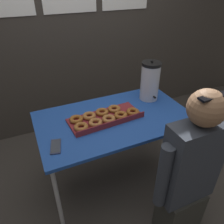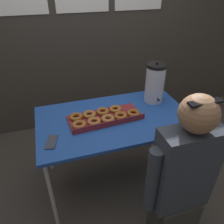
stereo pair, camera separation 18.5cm
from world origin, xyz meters
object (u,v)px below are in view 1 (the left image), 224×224
Objects in this scene: coffee_urn at (150,81)px; person_seated at (188,175)px; cell_phone at (56,146)px; donut_box at (104,117)px.

person_seated reaches higher than coffee_urn.
coffee_urn is 1.07m from cell_phone.
cell_phone is (-1.00, -0.35, -0.18)m from coffee_urn.
coffee_urn is (0.55, 0.17, 0.16)m from donut_box.
person_seated reaches higher than donut_box.
cell_phone is 0.13× the size of person_seated.
coffee_urn is 0.30× the size of person_seated.
donut_box is 0.79m from person_seated.
cell_phone is (-0.45, -0.18, -0.02)m from donut_box.
coffee_urn is at bearing 33.11° from cell_phone.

